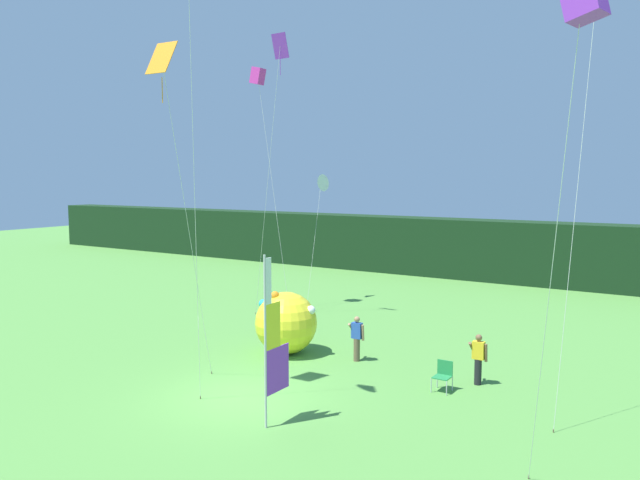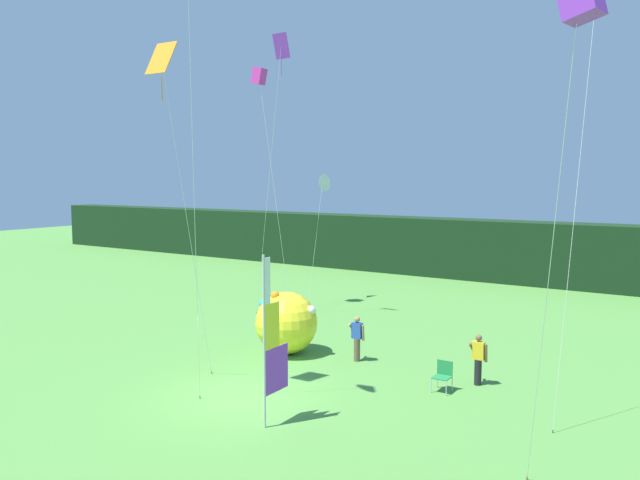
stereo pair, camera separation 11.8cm
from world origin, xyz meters
TOP-DOWN VIEW (x-y plane):
  - ground_plane at (0.00, 0.00)m, footprint 120.00×120.00m
  - distant_treeline at (0.00, 24.21)m, footprint 80.00×2.40m
  - banner_flag at (2.01, -1.09)m, footprint 0.06×1.03m
  - person_near_banner at (5.51, 4.74)m, footprint 0.55×0.48m
  - person_mid_field at (1.17, 4.89)m, footprint 0.55×0.48m
  - person_far_left at (-3.63, 6.05)m, footprint 0.55×0.48m
  - inflatable_balloon at (-1.43, 4.32)m, footprint 2.25×2.25m
  - folding_chair at (4.80, 3.66)m, footprint 0.51×0.51m
  - kite_magenta_box_0 at (-6.87, 9.79)m, footprint 2.57×0.91m
  - kite_white_delta_1 at (-5.54, 13.18)m, footprint 0.64×2.33m
  - kite_orange_diamond_5 at (-1.71, -1.01)m, footprint 0.83×2.54m
  - kite_purple_diamond_6 at (-4.74, 8.52)m, footprint 2.12×0.47m

SIDE VIEW (x-z plane):
  - ground_plane at x=0.00m, z-range 0.00..0.00m
  - folding_chair at x=4.80m, z-range 0.07..0.96m
  - person_mid_field at x=1.17m, z-range 0.05..1.62m
  - person_near_banner at x=5.51m, z-range 0.05..1.62m
  - person_far_left at x=-3.63m, z-range 0.05..1.67m
  - inflatable_balloon at x=-1.43m, z-range -0.03..2.29m
  - distant_treeline at x=0.00m, z-range 0.00..3.71m
  - banner_flag at x=2.01m, z-range -0.09..4.35m
  - kite_white_delta_1 at x=-5.54m, z-range 2.79..9.28m
  - kite_orange_diamond_5 at x=-1.71m, z-range 4.13..14.21m
  - kite_magenta_box_0 at x=-6.87m, z-range 5.26..16.71m
  - kite_purple_diamond_6 at x=-4.74m, z-range 5.07..17.52m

